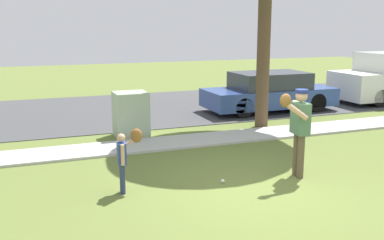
{
  "coord_description": "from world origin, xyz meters",
  "views": [
    {
      "loc": [
        -3.93,
        -6.89,
        2.96
      ],
      "look_at": [
        -0.63,
        1.73,
        1.0
      ],
      "focal_mm": 42.35,
      "sensor_mm": 36.0,
      "label": 1
    }
  ],
  "objects_px": {
    "utility_cabinet": "(131,114)",
    "parked_wagon_blue": "(269,92)",
    "person_adult": "(299,123)",
    "baseball": "(223,181)",
    "person_child": "(125,153)"
  },
  "relations": [
    {
      "from": "person_adult",
      "to": "person_child",
      "type": "xyz_separation_m",
      "value": [
        -3.32,
        0.39,
        -0.36
      ]
    },
    {
      "from": "utility_cabinet",
      "to": "parked_wagon_blue",
      "type": "height_order",
      "value": "parked_wagon_blue"
    },
    {
      "from": "person_adult",
      "to": "person_child",
      "type": "distance_m",
      "value": 3.36
    },
    {
      "from": "person_child",
      "to": "baseball",
      "type": "xyz_separation_m",
      "value": [
        1.81,
        -0.2,
        -0.69
      ]
    },
    {
      "from": "person_adult",
      "to": "person_child",
      "type": "height_order",
      "value": "person_adult"
    },
    {
      "from": "utility_cabinet",
      "to": "parked_wagon_blue",
      "type": "xyz_separation_m",
      "value": [
        5.28,
        1.8,
        0.06
      ]
    },
    {
      "from": "baseball",
      "to": "utility_cabinet",
      "type": "height_order",
      "value": "utility_cabinet"
    },
    {
      "from": "person_child",
      "to": "utility_cabinet",
      "type": "xyz_separation_m",
      "value": [
        1.05,
        4.02,
        -0.12
      ]
    },
    {
      "from": "person_adult",
      "to": "parked_wagon_blue",
      "type": "relative_size",
      "value": 0.39
    },
    {
      "from": "baseball",
      "to": "utility_cabinet",
      "type": "relative_size",
      "value": 0.06
    },
    {
      "from": "baseball",
      "to": "parked_wagon_blue",
      "type": "xyz_separation_m",
      "value": [
        4.52,
        6.02,
        0.62
      ]
    },
    {
      "from": "baseball",
      "to": "parked_wagon_blue",
      "type": "height_order",
      "value": "parked_wagon_blue"
    },
    {
      "from": "person_adult",
      "to": "baseball",
      "type": "bearing_deg",
      "value": -1.52
    },
    {
      "from": "person_adult",
      "to": "person_child",
      "type": "relative_size",
      "value": 1.54
    },
    {
      "from": "person_adult",
      "to": "utility_cabinet",
      "type": "xyz_separation_m",
      "value": [
        -2.27,
        4.42,
        -0.49
      ]
    }
  ]
}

